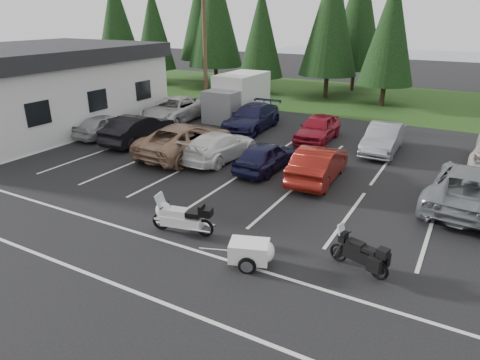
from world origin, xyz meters
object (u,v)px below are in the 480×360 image
object	(u,v)px
car_near_2	(186,139)
car_near_6	(471,187)
car_far_3	(383,138)
utility_pole	(205,46)
car_near_1	(139,129)
car_near_0	(106,125)
car_near_3	(220,146)
touring_motorcycle	(182,215)
box_truck	(235,97)
car_far_1	(252,118)
building	(26,88)
car_near_5	(319,163)
adventure_motorcycle	(359,251)
car_far_2	(318,128)
car_near_4	(265,156)
car_far_0	(173,110)
cargo_trailer	(249,253)

from	to	relation	value
car_near_2	car_near_6	size ratio (longest dim) A/B	1.02
car_far_3	utility_pole	bearing A→B (deg)	167.84
car_near_1	car_near_6	bearing A→B (deg)	176.23
car_near_0	car_near_3	size ratio (longest dim) A/B	0.83
car_near_1	touring_motorcycle	bearing A→B (deg)	136.82
car_near_0	car_near_3	xyz separation A→B (m)	(8.03, -0.32, 0.01)
box_truck	car_near_3	bearing A→B (deg)	-64.87
utility_pole	car_far_3	bearing A→B (deg)	-11.18
car_near_1	car_far_1	xyz separation A→B (m)	(4.21, 5.53, -0.01)
car_far_1	car_near_3	bearing A→B (deg)	-80.45
building	car_near_5	size ratio (longest dim) A/B	3.43
car_near_1	adventure_motorcycle	size ratio (longest dim) A/B	2.32
car_far_2	utility_pole	bearing A→B (deg)	164.77
car_far_3	adventure_motorcycle	world-z (taller)	car_far_3
car_near_4	adventure_motorcycle	world-z (taller)	car_near_4
car_near_2	car_near_5	xyz separation A→B (m)	(7.05, -0.09, -0.06)
car_near_2	car_far_1	distance (m)	6.08
box_truck	car_near_1	distance (m)	8.06
building	car_far_3	size ratio (longest dim) A/B	3.52
car_near_0	car_near_1	xyz separation A→B (m)	(2.53, -0.00, 0.10)
car_near_5	adventure_motorcycle	distance (m)	7.01
utility_pole	car_near_4	size ratio (longest dim) A/B	2.27
car_near_3	car_far_2	size ratio (longest dim) A/B	1.10
building	car_far_1	world-z (taller)	building
touring_motorcycle	car_near_2	bearing A→B (deg)	112.87
building	car_near_1	distance (m)	8.53
utility_pole	car_far_0	xyz separation A→B (m)	(-0.99, -2.48, -3.90)
touring_motorcycle	adventure_motorcycle	distance (m)	5.66
car_near_1	car_near_4	world-z (taller)	car_near_1
car_near_1	adventure_motorcycle	world-z (taller)	car_near_1
car_near_5	car_far_2	distance (m)	6.17
car_far_1	car_far_2	xyz separation A→B (m)	(4.38, -0.33, -0.03)
car_far_0	touring_motorcycle	bearing A→B (deg)	-56.91
car_near_4	car_far_2	bearing A→B (deg)	-92.22
car_near_5	car_far_0	size ratio (longest dim) A/B	0.79
car_near_3	touring_motorcycle	xyz separation A→B (m)	(2.94, -7.10, -0.02)
car_near_6	car_near_2	bearing A→B (deg)	5.38
car_near_3	car_far_0	size ratio (longest dim) A/B	0.83
car_near_2	car_near_0	bearing A→B (deg)	-2.83
car_near_3	car_far_1	world-z (taller)	car_far_1
car_near_2	car_far_3	world-z (taller)	car_near_2
car_near_4	car_near_6	world-z (taller)	car_near_6
car_near_4	building	bearing A→B (deg)	2.37
car_near_0	cargo_trailer	size ratio (longest dim) A/B	2.44
utility_pole	car_near_0	size ratio (longest dim) A/B	2.27
car_near_3	car_near_2	bearing A→B (deg)	10.15
car_far_1	touring_motorcycle	bearing A→B (deg)	-74.78
box_truck	car_far_0	xyz separation A→B (m)	(-2.99, -2.98, -0.65)
car_near_0	car_far_3	bearing A→B (deg)	-161.42
car_near_4	car_far_3	bearing A→B (deg)	-124.75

